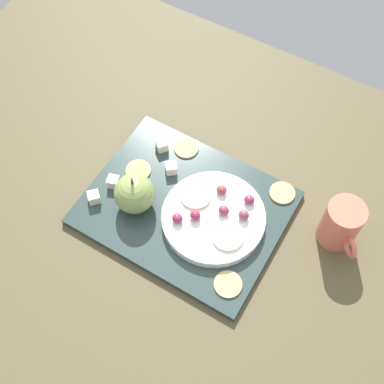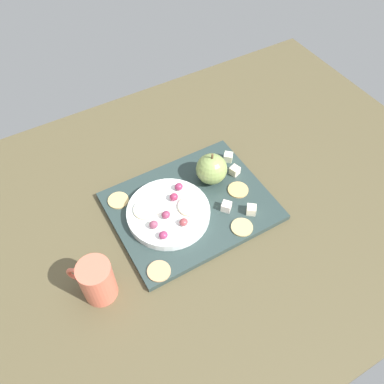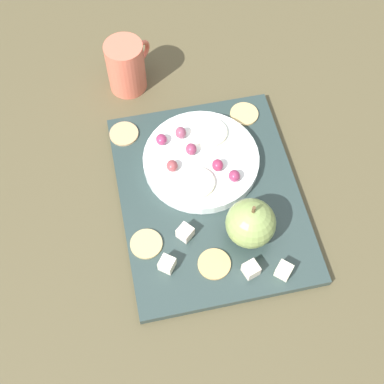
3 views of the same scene
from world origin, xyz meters
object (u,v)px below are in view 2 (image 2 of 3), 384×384
Objects in this scene: cheese_cube_2 at (235,171)px; grape_0 at (166,215)px; cup at (97,281)px; cracker_1 at (242,227)px; cheese_cube_3 at (226,207)px; apple_slice_1 at (146,210)px; cracker_0 at (118,200)px; cracker_2 at (159,271)px; cheese_cube_1 at (228,157)px; serving_dish at (169,213)px; grape_1 at (163,235)px; cheese_cube_0 at (251,210)px; cracker_3 at (238,190)px; apple_slice_0 at (190,206)px; apple_whole at (212,169)px; grape_5 at (174,197)px; grape_3 at (154,225)px; grape_2 at (182,223)px; grape_4 at (179,187)px; platter at (191,206)px.

cheese_cube_2 is 1.05× the size of grape_0.
grape_0 is at bearing -158.16° from cup.
cracker_1 is at bearing 176.19° from cup.
apple_slice_1 reaches higher than cheese_cube_3.
cracker_0 is 12.96cm from grape_0.
cheese_cube_3 is 21.29cm from cracker_2.
cheese_cube_1 is 25.55cm from apple_slice_1.
grape_1 is (4.12, 5.63, 1.71)cm from serving_dish.
grape_1 is at bearing 19.87° from cheese_cube_2.
cheese_cube_0 is 0.43× the size of cracker_3.
apple_slice_0 is at bearing 29.74° from cheese_cube_1.
cheese_cube_2 is 5.39cm from cracker_3.
apple_slice_1 is at bearing 5.70° from apple_whole.
cracker_1 is (4.10, 2.39, -0.83)cm from cheese_cube_0.
cracker_1 is 21.37cm from apple_slice_1.
grape_1 is 8.10cm from apple_slice_1.
cheese_cube_0 is 6.88cm from cracker_3.
cheese_cube_2 is at bearing -176.96° from grape_5.
grape_0 is at bearing -123.65° from grape_1.
cup is (15.30, 6.53, 0.73)cm from grape_3.
grape_1 is at bearing -8.31° from cheese_cube_0.
cracker_1 is 19.26cm from grape_3.
cheese_cube_1 is 1.05× the size of grape_1.
cracker_0 is (28.93, -1.85, -0.83)cm from cheese_cube_1.
grape_3 is (21.11, -6.29, 1.71)cm from cheese_cube_0.
grape_3 reaches higher than cheese_cube_0.
cheese_cube_1 is 18.62cm from apple_slice_0.
cracker_1 is 13.32cm from grape_2.
apple_slice_0 is (12.81, -0.18, 1.90)cm from cracker_3.
grape_4 reaches higher than serving_dish.
grape_2 reaches higher than apple_slice_1.
cracker_1 is 2.46× the size of grape_2.
apple_slice_0 is (16.14, 9.22, 1.08)cm from cheese_cube_1.
cheese_cube_1 is 1.05× the size of grape_2.
apple_whole is 27.26cm from cracker_2.
apple_slice_0 and apple_slice_1 have the same top height.
cracker_1 is 17.43cm from grape_1.
cheese_cube_0 is 0.37× the size of apple_slice_0.
serving_dish is 17.59cm from cracker_3.
grape_1 is 0.35× the size of apple_slice_1.
cracker_1 is 1.00× the size of cracker_3.
grape_3 is 1.00× the size of grape_4.
cup reaches higher than cheese_cube_2.
grape_5 is (18.26, 5.46, 1.69)cm from cheese_cube_1.
serving_dish reaches higher than cracker_1.
cheese_cube_1 is at bearing -148.30° from grape_2.
cracker_1 and cracker_3 have the same top height.
cracker_1 is at bearing 120.00° from platter.
grape_0 is 20.22cm from cup.
serving_dish is at bearing -6.13° from cracker_3.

